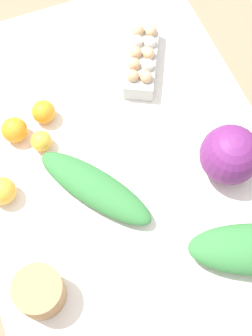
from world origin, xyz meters
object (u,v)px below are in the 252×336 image
(paper_bag, at_px, (39,292))
(orange_0, at_px, (14,130))
(egg_carton, at_px, (142,59))
(orange_3, at_px, (44,112))
(cabbage_purple, at_px, (230,155))
(orange_2, at_px, (41,141))
(greens_bunch_scallion, at_px, (95,188))
(orange_1, at_px, (2,191))

(paper_bag, relative_size, orange_0, 1.65)
(egg_carton, distance_m, orange_3, 0.37)
(cabbage_purple, xyz_separation_m, orange_2, (-0.28, -0.49, -0.06))
(egg_carton, xyz_separation_m, orange_2, (0.17, -0.40, -0.01))
(egg_carton, distance_m, paper_bag, 0.81)
(egg_carton, xyz_separation_m, orange_0, (0.11, -0.47, -0.00))
(cabbage_purple, relative_size, orange_3, 2.35)
(cabbage_purple, distance_m, orange_2, 0.57)
(orange_2, bearing_deg, orange_3, 158.48)
(cabbage_purple, distance_m, orange_0, 0.65)
(paper_bag, height_order, orange_2, paper_bag)
(egg_carton, relative_size, greens_bunch_scallion, 0.76)
(cabbage_purple, height_order, greens_bunch_scallion, cabbage_purple)
(orange_1, xyz_separation_m, orange_3, (-0.22, 0.19, -0.00))
(orange_2, height_order, orange_3, orange_3)
(cabbage_purple, distance_m, egg_carton, 0.46)
(orange_0, bearing_deg, orange_2, 45.63)
(egg_carton, bearing_deg, orange_1, 145.21)
(cabbage_purple, bearing_deg, paper_bag, -75.55)
(paper_bag, bearing_deg, orange_3, 161.93)
(orange_0, bearing_deg, paper_bag, -8.07)
(greens_bunch_scallion, relative_size, orange_1, 4.68)
(egg_carton, distance_m, orange_1, 0.63)
(egg_carton, bearing_deg, orange_2, 140.57)
(cabbage_purple, xyz_separation_m, orange_1, (-0.15, -0.65, -0.05))
(cabbage_purple, distance_m, orange_3, 0.59)
(orange_2, bearing_deg, paper_bag, -17.30)
(orange_2, bearing_deg, greens_bunch_scallion, 25.95)
(greens_bunch_scallion, xyz_separation_m, orange_1, (-0.09, -0.25, 0.01))
(orange_0, bearing_deg, egg_carton, 102.98)
(paper_bag, relative_size, orange_2, 2.02)
(greens_bunch_scallion, bearing_deg, orange_1, -108.66)
(orange_1, bearing_deg, greens_bunch_scallion, 71.34)
(orange_1, relative_size, orange_2, 1.26)
(egg_carton, height_order, orange_2, egg_carton)
(paper_bag, xyz_separation_m, greens_bunch_scallion, (-0.23, 0.24, -0.02))
(egg_carton, distance_m, greens_bunch_scallion, 0.48)
(paper_bag, distance_m, orange_0, 0.51)
(orange_2, bearing_deg, cabbage_purple, 60.82)
(egg_carton, xyz_separation_m, greens_bunch_scallion, (0.38, -0.30, -0.01))
(egg_carton, distance_m, orange_0, 0.48)
(orange_1, bearing_deg, orange_2, 128.15)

